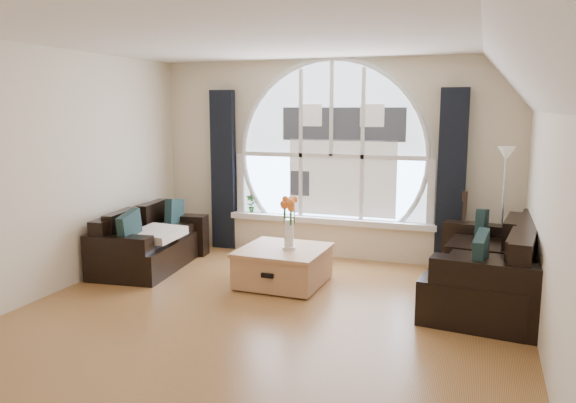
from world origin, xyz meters
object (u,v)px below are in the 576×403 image
at_px(vase_flowers, 289,216).
at_px(floor_lamp, 502,214).
at_px(sofa_left, 151,237).
at_px(coffee_chest, 283,265).
at_px(sofa_right, 485,266).
at_px(potted_plant, 251,203).
at_px(guitar, 463,233).

xyz_separation_m(vase_flowers, floor_lamp, (2.33, 1.05, -0.02)).
relative_size(sofa_left, floor_lamp, 1.02).
bearing_deg(coffee_chest, sofa_right, 5.03).
xyz_separation_m(sofa_left, sofa_right, (4.09, -0.01, 0.00)).
relative_size(sofa_left, potted_plant, 6.04).
relative_size(sofa_right, guitar, 1.85).
height_order(sofa_right, floor_lamp, floor_lamp).
bearing_deg(guitar, potted_plant, 179.89).
relative_size(guitar, potted_plant, 3.90).
height_order(vase_flowers, potted_plant, vase_flowers).
bearing_deg(sofa_right, potted_plant, 165.53).
distance_m(sofa_right, coffee_chest, 2.23).
relative_size(coffee_chest, guitar, 0.91).
relative_size(vase_flowers, guitar, 0.66).
relative_size(coffee_chest, potted_plant, 3.56).
xyz_separation_m(floor_lamp, potted_plant, (-3.40, 0.35, -0.11)).
bearing_deg(vase_flowers, guitar, 30.33).
bearing_deg(sofa_right, guitar, 111.95).
height_order(vase_flowers, guitar, vase_flowers).
distance_m(guitar, potted_plant, 2.98).
bearing_deg(vase_flowers, coffee_chest, 178.84).
bearing_deg(coffee_chest, vase_flowers, 0.84).
bearing_deg(sofa_left, vase_flowers, -9.98).
relative_size(sofa_left, guitar, 1.55).
xyz_separation_m(coffee_chest, vase_flowers, (0.07, -0.00, 0.59)).
distance_m(coffee_chest, potted_plant, 1.78).
relative_size(sofa_right, vase_flowers, 2.81).
bearing_deg(potted_plant, guitar, -5.76).
distance_m(sofa_right, vase_flowers, 2.20).
distance_m(sofa_left, vase_flowers, 1.99).
bearing_deg(sofa_right, coffee_chest, -169.67).
distance_m(vase_flowers, floor_lamp, 2.55).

